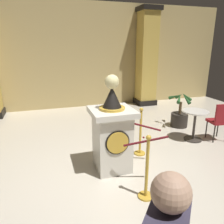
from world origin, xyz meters
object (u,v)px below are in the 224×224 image
at_px(stanchion_near, 147,176).
at_px(cafe_table, 195,121).
at_px(stanchion_far, 140,138).
at_px(potted_palm_right, 179,116).
at_px(pedestal_clock, 112,134).
at_px(cafe_chair_red, 220,119).

distance_m(stanchion_near, cafe_table, 2.65).
bearing_deg(stanchion_far, potted_palm_right, 34.27).
xyz_separation_m(potted_palm_right, cafe_table, (-0.22, -0.95, 0.17)).
relative_size(pedestal_clock, cafe_table, 2.38).
distance_m(pedestal_clock, cafe_table, 2.44).
bearing_deg(cafe_chair_red, stanchion_far, -178.31).
relative_size(cafe_table, cafe_chair_red, 0.79).
bearing_deg(stanchion_near, cafe_chair_red, 27.99).
distance_m(potted_palm_right, cafe_table, 0.99).
relative_size(stanchion_near, cafe_table, 1.38).
bearing_deg(pedestal_clock, cafe_table, 15.72).
bearing_deg(potted_palm_right, pedestal_clock, -147.94).
bearing_deg(cafe_chair_red, potted_palm_right, 105.19).
height_order(stanchion_near, potted_palm_right, stanchion_near).
bearing_deg(cafe_table, pedestal_clock, -164.28).
xyz_separation_m(stanchion_near, potted_palm_right, (2.32, 2.57, -0.06)).
bearing_deg(pedestal_clock, potted_palm_right, 32.06).
relative_size(potted_palm_right, cafe_chair_red, 1.07).
bearing_deg(cafe_chair_red, stanchion_near, -152.01).
height_order(stanchion_near, cafe_chair_red, stanchion_near).
relative_size(pedestal_clock, stanchion_near, 1.72).
height_order(pedestal_clock, stanchion_near, pedestal_clock).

